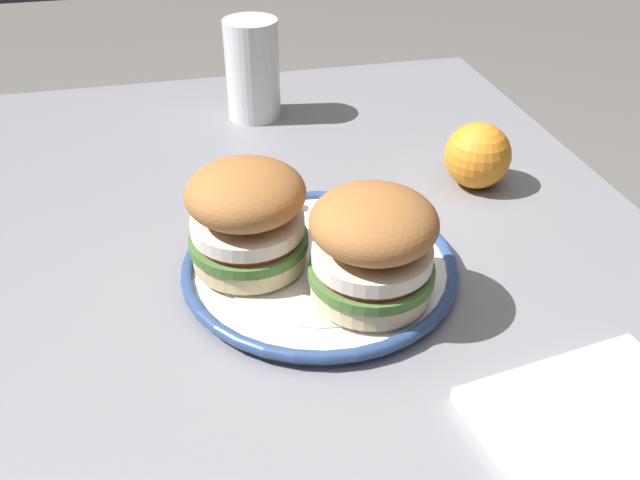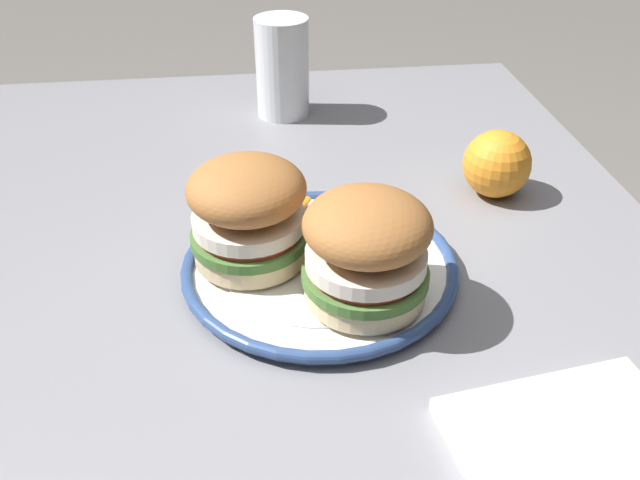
# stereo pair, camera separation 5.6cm
# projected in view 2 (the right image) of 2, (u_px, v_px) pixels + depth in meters

# --- Properties ---
(dining_table) EXTENTS (1.12, 0.84, 0.73)m
(dining_table) POSITION_uv_depth(u_px,v_px,m) (278.00, 370.00, 0.70)
(dining_table) COLOR gray
(dining_table) RESTS_ON ground
(dinner_plate) EXTENTS (0.26, 0.26, 0.02)m
(dinner_plate) POSITION_uv_depth(u_px,v_px,m) (320.00, 266.00, 0.64)
(dinner_plate) COLOR white
(dinner_plate) RESTS_ON dining_table
(sandwich_half_left) EXTENTS (0.15, 0.15, 0.10)m
(sandwich_half_left) POSITION_uv_depth(u_px,v_px,m) (366.00, 248.00, 0.57)
(sandwich_half_left) COLOR beige
(sandwich_half_left) RESTS_ON dinner_plate
(sandwich_half_right) EXTENTS (0.14, 0.14, 0.10)m
(sandwich_half_right) POSITION_uv_depth(u_px,v_px,m) (248.00, 211.00, 0.61)
(sandwich_half_right) COLOR beige
(sandwich_half_right) RESTS_ON dinner_plate
(orange_peel_curled) EXTENTS (0.07, 0.07, 0.01)m
(orange_peel_curled) POSITION_uv_depth(u_px,v_px,m) (361.00, 216.00, 0.69)
(orange_peel_curled) COLOR orange
(orange_peel_curled) RESTS_ON dinner_plate
(orange_peel_strip_long) EXTENTS (0.04, 0.07, 0.01)m
(orange_peel_strip_long) POSITION_uv_depth(u_px,v_px,m) (385.00, 240.00, 0.66)
(orange_peel_strip_long) COLOR orange
(orange_peel_strip_long) RESTS_ON dinner_plate
(orange_peel_strip_short) EXTENTS (0.06, 0.07, 0.01)m
(orange_peel_strip_short) POSITION_uv_depth(u_px,v_px,m) (285.00, 209.00, 0.70)
(orange_peel_strip_short) COLOR orange
(orange_peel_strip_short) RESTS_ON dinner_plate
(drinking_glass) EXTENTS (0.07, 0.07, 0.14)m
(drinking_glass) POSITION_uv_depth(u_px,v_px,m) (283.00, 75.00, 0.93)
(drinking_glass) COLOR white
(drinking_glass) RESTS_ON dining_table
(whole_orange) EXTENTS (0.08, 0.08, 0.08)m
(whole_orange) POSITION_uv_depth(u_px,v_px,m) (497.00, 164.00, 0.75)
(whole_orange) COLOR orange
(whole_orange) RESTS_ON dining_table
(folded_napkin) EXTENTS (0.14, 0.19, 0.01)m
(folded_napkin) POSITION_uv_depth(u_px,v_px,m) (573.00, 442.00, 0.48)
(folded_napkin) COLOR white
(folded_napkin) RESTS_ON dining_table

